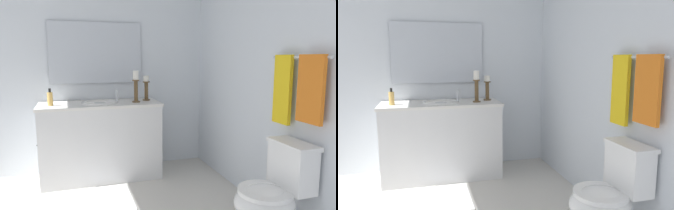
% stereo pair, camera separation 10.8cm
% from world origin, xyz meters
% --- Properties ---
extents(wall_back, '(2.48, 0.04, 2.45)m').
position_xyz_m(wall_back, '(0.00, 1.39, 1.23)').
color(wall_back, silver).
rests_on(wall_back, ground).
extents(wall_left, '(0.04, 2.77, 2.45)m').
position_xyz_m(wall_left, '(-1.24, 0.00, 1.23)').
color(wall_left, silver).
rests_on(wall_left, ground).
extents(vanity_cabinet, '(0.58, 1.32, 0.86)m').
position_xyz_m(vanity_cabinet, '(-0.92, 0.04, 0.43)').
color(vanity_cabinet, silver).
rests_on(vanity_cabinet, ground).
extents(sink_basin, '(0.40, 0.40, 0.24)m').
position_xyz_m(sink_basin, '(-0.92, 0.04, 0.82)').
color(sink_basin, white).
rests_on(sink_basin, vanity_cabinet).
extents(mirror, '(0.02, 1.06, 0.70)m').
position_xyz_m(mirror, '(-1.20, 0.04, 1.41)').
color(mirror, silver).
extents(candle_holder_tall, '(0.09, 0.09, 0.29)m').
position_xyz_m(candle_holder_tall, '(-0.97, 0.58, 1.01)').
color(candle_holder_tall, brown).
rests_on(candle_holder_tall, vanity_cabinet).
extents(candle_holder_short, '(0.09, 0.09, 0.35)m').
position_xyz_m(candle_holder_short, '(-0.85, 0.43, 1.05)').
color(candle_holder_short, brown).
rests_on(candle_holder_short, vanity_cabinet).
extents(soap_bottle, '(0.06, 0.06, 0.18)m').
position_xyz_m(soap_bottle, '(-0.86, -0.48, 0.93)').
color(soap_bottle, '#E5B259').
rests_on(soap_bottle, vanity_cabinet).
extents(toilet, '(0.39, 0.54, 0.75)m').
position_xyz_m(toilet, '(0.76, 1.10, 0.37)').
color(toilet, white).
rests_on(toilet, ground).
extents(towel_bar, '(0.59, 0.02, 0.02)m').
position_xyz_m(towel_bar, '(0.69, 1.33, 1.36)').
color(towel_bar, silver).
extents(towel_near_vanity, '(0.19, 0.03, 0.54)m').
position_xyz_m(towel_near_vanity, '(0.54, 1.31, 1.11)').
color(towel_near_vanity, yellow).
rests_on(towel_near_vanity, towel_bar).
extents(towel_center, '(0.23, 0.03, 0.47)m').
position_xyz_m(towel_center, '(0.84, 1.31, 1.14)').
color(towel_center, orange).
rests_on(towel_center, towel_bar).
extents(bath_mat, '(0.60, 0.44, 0.02)m').
position_xyz_m(bath_mat, '(-0.29, 0.04, 0.01)').
color(bath_mat, silver).
rests_on(bath_mat, ground).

